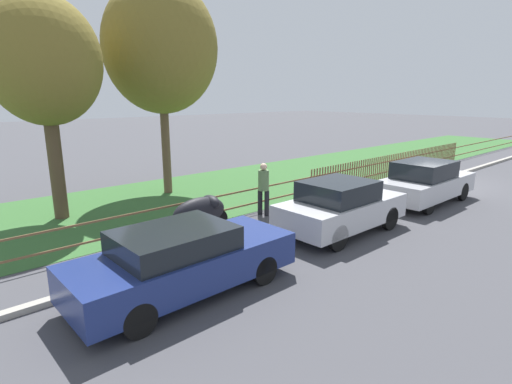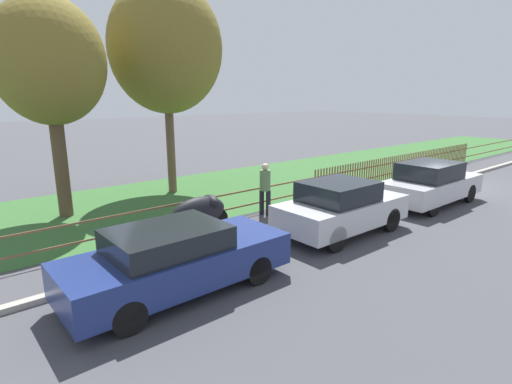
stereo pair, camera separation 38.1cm
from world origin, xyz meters
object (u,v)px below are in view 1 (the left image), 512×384
Objects in this scene: parked_car_black_saloon at (341,206)px; parked_car_navy_estate at (425,182)px; tree_behind_motorcycle at (161,48)px; pedestrian_near_fence at (263,186)px; parked_car_silver_hatchback at (183,260)px; covered_motorcycle at (201,212)px; tree_nearest_kerb at (44,62)px.

parked_car_black_saloon is 0.90× the size of parked_car_navy_estate.
pedestrian_near_fence is at bearing -81.50° from tree_behind_motorcycle.
parked_car_silver_hatchback is at bearing -79.86° from pedestrian_near_fence.
parked_car_black_saloon is at bearing 179.16° from parked_car_navy_estate.
covered_motorcycle is (-7.82, 2.53, -0.11)m from parked_car_navy_estate.
pedestrian_near_fence reaches higher than parked_car_black_saloon.
parked_car_silver_hatchback is 9.98m from parked_car_navy_estate.
tree_behind_motorcycle is (3.99, 7.53, 4.73)m from parked_car_silver_hatchback.
pedestrian_near_fence is (0.71, -4.76, -4.48)m from tree_behind_motorcycle.
parked_car_black_saloon is 0.59× the size of tree_nearest_kerb.
pedestrian_near_fence is (-0.45, 2.65, 0.19)m from parked_car_black_saloon.
parked_car_navy_estate is 8.22m from covered_motorcycle.
pedestrian_near_fence is at bearing 99.94° from parked_car_black_saloon.
tree_behind_motorcycle reaches higher than covered_motorcycle.
pedestrian_near_fence is (2.55, 0.21, 0.30)m from covered_motorcycle.
parked_car_navy_estate is at bearing -51.37° from tree_behind_motorcycle.
parked_car_navy_estate is 2.58× the size of pedestrian_near_fence.
tree_nearest_kerb is 7.34m from pedestrian_near_fence.
covered_motorcycle is (2.15, 2.56, -0.05)m from parked_car_silver_hatchback.
covered_motorcycle is at bearing -105.60° from pedestrian_near_fence.
parked_car_navy_estate reaches higher than parked_car_silver_hatchback.
covered_motorcycle is at bearing 162.29° from parked_car_navy_estate.
tree_nearest_kerb reaches higher than parked_car_black_saloon.
parked_car_silver_hatchback is 5.46m from pedestrian_near_fence.
covered_motorcycle is 1.10× the size of pedestrian_near_fence.
parked_car_navy_estate is 0.55× the size of tree_behind_motorcycle.
tree_nearest_kerb reaches higher than parked_car_navy_estate.
tree_behind_motorcycle reaches higher than pedestrian_near_fence.
tree_behind_motorcycle reaches higher than parked_car_navy_estate.
parked_car_navy_estate is 12.82m from tree_nearest_kerb.
tree_nearest_kerb reaches higher than parked_car_silver_hatchback.
covered_motorcycle is 0.24× the size of tree_behind_motorcycle.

